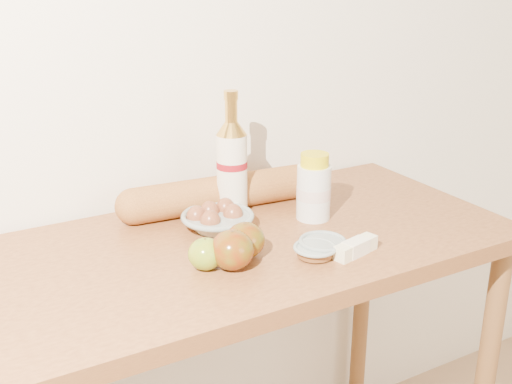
# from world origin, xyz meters

# --- Properties ---
(back_wall) EXTENTS (3.50, 0.02, 2.60)m
(back_wall) POSITION_xyz_m (0.00, 1.51, 1.30)
(back_wall) COLOR white
(back_wall) RESTS_ON ground
(table) EXTENTS (1.20, 0.60, 0.90)m
(table) POSITION_xyz_m (0.00, 1.18, 0.78)
(table) COLOR #9C5F32
(table) RESTS_ON ground
(bourbon_bottle) EXTENTS (0.09, 0.09, 0.30)m
(bourbon_bottle) POSITION_xyz_m (0.04, 1.33, 1.02)
(bourbon_bottle) COLOR beige
(bourbon_bottle) RESTS_ON table
(cream_bottle) EXTENTS (0.09, 0.09, 0.16)m
(cream_bottle) POSITION_xyz_m (0.19, 1.21, 0.98)
(cream_bottle) COLOR silver
(cream_bottle) RESTS_ON table
(egg_bowl) EXTENTS (0.20, 0.20, 0.06)m
(egg_bowl) POSITION_xyz_m (-0.04, 1.26, 0.92)
(egg_bowl) COLOR gray
(egg_bowl) RESTS_ON table
(baguette) EXTENTS (0.53, 0.13, 0.09)m
(baguette) POSITION_xyz_m (0.02, 1.37, 0.94)
(baguette) COLOR #B37236
(baguette) RESTS_ON table
(apple_yellowgreen) EXTENTS (0.08, 0.08, 0.07)m
(apple_yellowgreen) POSITION_xyz_m (-0.15, 1.09, 0.93)
(apple_yellowgreen) COLOR #9D951F
(apple_yellowgreen) RESTS_ON table
(apple_redgreen_front) EXTENTS (0.09, 0.09, 0.08)m
(apple_redgreen_front) POSITION_xyz_m (-0.10, 1.07, 0.94)
(apple_redgreen_front) COLOR #890907
(apple_redgreen_front) RESTS_ON table
(apple_redgreen_right) EXTENTS (0.10, 0.10, 0.08)m
(apple_redgreen_right) POSITION_xyz_m (-0.05, 1.10, 0.94)
(apple_redgreen_right) COLOR maroon
(apple_redgreen_right) RESTS_ON table
(sugar_bowl) EXTENTS (0.11, 0.11, 0.03)m
(sugar_bowl) POSITION_xyz_m (0.07, 1.03, 0.91)
(sugar_bowl) COLOR gray
(sugar_bowl) RESTS_ON table
(syrup_bowl) EXTENTS (0.11, 0.11, 0.03)m
(syrup_bowl) POSITION_xyz_m (0.10, 1.04, 0.92)
(syrup_bowl) COLOR gray
(syrup_bowl) RESTS_ON table
(butter_stick) EXTENTS (0.12, 0.06, 0.03)m
(butter_stick) POSITION_xyz_m (0.16, 0.99, 0.92)
(butter_stick) COLOR #EFE7B9
(butter_stick) RESTS_ON table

